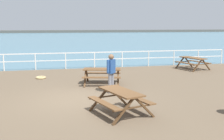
{
  "coord_description": "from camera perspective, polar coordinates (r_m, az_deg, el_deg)",
  "views": [
    {
      "loc": [
        -1.06,
        -10.66,
        2.87
      ],
      "look_at": [
        1.78,
        1.82,
        0.8
      ],
      "focal_mm": 44.9,
      "sensor_mm": 36.0,
      "label": 1
    }
  ],
  "objects": [
    {
      "name": "picnic_table_near_right",
      "position": [
        13.6,
        -2.04,
        -0.49
      ],
      "size": [
        2.11,
        1.89,
        0.8
      ],
      "rotation": [
        0.0,
        0.0,
        -0.24
      ],
      "color": "brown",
      "rests_on": "ground"
    },
    {
      "name": "distant_shoreline",
      "position": [
        106.46,
        -12.31,
        7.44
      ],
      "size": [
        142.0,
        6.0,
        1.8
      ],
      "primitive_type": "cube",
      "color": "#4C4C47",
      "rests_on": "ground"
    },
    {
      "name": "picnic_table_near_left",
      "position": [
        9.08,
        1.76,
        -5.41
      ],
      "size": [
        1.96,
        2.16,
        0.8
      ],
      "rotation": [
        0.0,
        0.0,
        1.87
      ],
      "color": "brown",
      "rests_on": "ground"
    },
    {
      "name": "visitor",
      "position": [
        11.82,
        -0.18,
        -0.17
      ],
      "size": [
        0.41,
        0.39,
        1.66
      ],
      "rotation": [
        0.0,
        0.0,
        5.46
      ],
      "color": "slate",
      "rests_on": "ground"
    },
    {
      "name": "sea_band",
      "position": [
        63.49,
        -11.89,
        6.41
      ],
      "size": [
        142.0,
        90.0,
        0.01
      ],
      "primitive_type": "cube",
      "color": "teal",
      "rests_on": "ground"
    },
    {
      "name": "picnic_table_mid_centre",
      "position": [
        18.93,
        16.13,
        1.89
      ],
      "size": [
        1.95,
        2.15,
        0.8
      ],
      "rotation": [
        0.0,
        0.0,
        1.86
      ],
      "color": "brown",
      "rests_on": "ground"
    },
    {
      "name": "rope_coil",
      "position": [
        15.61,
        -14.29,
        -1.49
      ],
      "size": [
        0.55,
        0.55,
        0.11
      ],
      "primitive_type": "torus",
      "color": "tan",
      "rests_on": "ground"
    },
    {
      "name": "seaward_railing",
      "position": [
        18.57,
        -9.45,
        2.51
      ],
      "size": [
        23.07,
        0.07,
        1.08
      ],
      "color": "white",
      "rests_on": "ground"
    },
    {
      "name": "ground_plane",
      "position": [
        11.12,
        -6.91,
        -6.38
      ],
      "size": [
        30.0,
        24.0,
        0.2
      ],
      "primitive_type": "cube",
      "color": "brown"
    }
  ]
}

